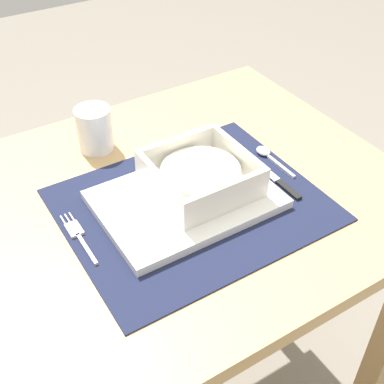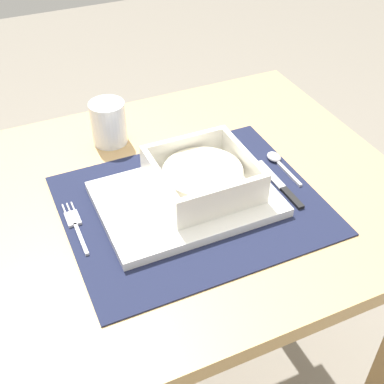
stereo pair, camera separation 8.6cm
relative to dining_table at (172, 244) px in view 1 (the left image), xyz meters
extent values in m
cube|color=tan|center=(0.00, 0.00, 0.11)|extent=(0.84, 0.66, 0.03)
cube|color=#A48252|center=(0.37, 0.28, -0.26)|extent=(0.05, 0.05, 0.71)
cube|color=#191E38|center=(0.02, -0.05, 0.13)|extent=(0.43, 0.35, 0.00)
cube|color=white|center=(0.01, -0.04, 0.14)|extent=(0.30, 0.21, 0.02)
cube|color=white|center=(0.05, -0.03, 0.15)|extent=(0.17, 0.17, 0.01)
cube|color=white|center=(-0.03, -0.03, 0.18)|extent=(0.01, 0.17, 0.05)
cube|color=white|center=(0.12, -0.03, 0.18)|extent=(0.01, 0.17, 0.05)
cube|color=white|center=(0.05, -0.11, 0.18)|extent=(0.15, 0.01, 0.05)
cube|color=white|center=(0.05, 0.05, 0.18)|extent=(0.15, 0.01, 0.05)
cylinder|color=beige|center=(0.05, -0.03, 0.17)|extent=(0.14, 0.14, 0.03)
cube|color=silver|center=(-0.18, -0.05, 0.13)|extent=(0.01, 0.07, 0.00)
cube|color=silver|center=(-0.18, 0.00, 0.13)|extent=(0.02, 0.04, 0.00)
cylinder|color=silver|center=(-0.19, 0.03, 0.13)|extent=(0.00, 0.02, 0.00)
cylinder|color=silver|center=(-0.18, 0.03, 0.13)|extent=(0.00, 0.02, 0.00)
cylinder|color=silver|center=(-0.17, 0.03, 0.13)|extent=(0.00, 0.02, 0.00)
cube|color=silver|center=(0.21, -0.04, 0.13)|extent=(0.01, 0.08, 0.00)
ellipsoid|color=silver|center=(0.21, 0.01, 0.13)|extent=(0.02, 0.03, 0.01)
cube|color=black|center=(0.18, -0.10, 0.13)|extent=(0.01, 0.06, 0.01)
cube|color=silver|center=(0.18, -0.03, 0.13)|extent=(0.01, 0.09, 0.00)
cylinder|color=white|center=(-0.05, 0.20, 0.17)|extent=(0.07, 0.07, 0.09)
cylinder|color=#C64C1E|center=(-0.05, 0.20, 0.16)|extent=(0.06, 0.06, 0.06)
camera|label=1|loc=(-0.33, -0.61, 0.71)|focal=47.99mm
camera|label=2|loc=(-0.25, -0.65, 0.71)|focal=47.99mm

